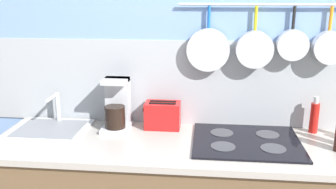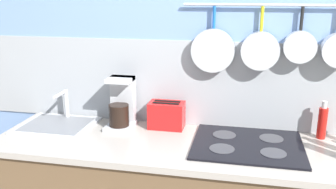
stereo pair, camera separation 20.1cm
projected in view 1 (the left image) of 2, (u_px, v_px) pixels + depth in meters
wall_back at (267, 63)px, 2.26m from camera, size 7.20×0.15×2.60m
countertop at (271, 150)px, 2.03m from camera, size 3.11×0.62×0.03m
sink_basin at (50, 128)px, 2.26m from camera, size 0.45×0.38×0.20m
coffee_maker at (117, 108)px, 2.27m from camera, size 0.16×0.20×0.31m
toaster at (163, 115)px, 2.28m from camera, size 0.23×0.13×0.17m
cooktop at (246, 141)px, 2.08m from camera, size 0.59×0.50×0.01m
bottle_vinegar at (314, 117)px, 2.21m from camera, size 0.05×0.05×0.22m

